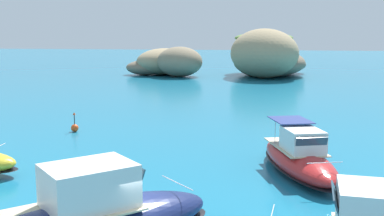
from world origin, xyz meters
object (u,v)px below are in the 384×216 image
Objects in this scene: islet_small at (166,62)px; channel_buoy at (75,127)px; islet_large at (265,57)px; motorboat_red at (299,158)px.

islet_small reaches higher than channel_buoy.
islet_large is 2.85× the size of motorboat_red.
islet_large is 1.52× the size of islet_small.
motorboat_red is at bearing -87.03° from islet_large.
motorboat_red is at bearing -70.12° from islet_small.
channel_buoy is (4.38, -48.31, -1.93)m from islet_small.
motorboat_red is at bearing -26.27° from channel_buoy.
motorboat_red is 5.84× the size of channel_buoy.
islet_large is at bearing 92.97° from motorboat_red.
channel_buoy is at bearing 153.73° from motorboat_red.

